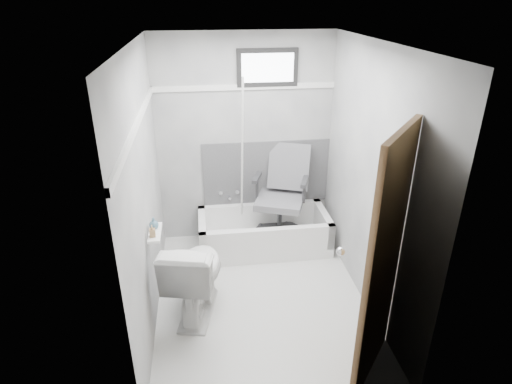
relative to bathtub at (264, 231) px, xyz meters
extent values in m
plane|color=white|center=(-0.17, -0.93, -0.21)|extent=(2.60, 2.60, 0.00)
plane|color=silver|center=(-0.17, -0.93, 2.19)|extent=(2.60, 2.60, 0.00)
cube|color=gray|center=(-0.17, 0.37, 0.99)|extent=(2.00, 0.02, 2.40)
cube|color=gray|center=(-0.17, -2.23, 0.99)|extent=(2.00, 0.02, 2.40)
cube|color=gray|center=(-1.17, -0.93, 0.99)|extent=(0.02, 2.60, 2.40)
cube|color=gray|center=(0.83, -0.93, 0.99)|extent=(0.02, 2.60, 2.40)
imported|color=white|center=(-0.79, -1.02, 0.20)|extent=(0.64, 0.91, 0.82)
cube|color=#4C4C4F|center=(0.08, 0.36, 0.59)|extent=(1.50, 0.02, 0.78)
cube|color=white|center=(-0.17, 0.36, 1.61)|extent=(2.00, 0.02, 0.06)
cube|color=white|center=(-1.16, -0.93, 1.61)|extent=(0.02, 2.60, 0.06)
cylinder|color=silver|center=(-0.23, 0.13, 0.84)|extent=(0.02, 0.41, 1.92)
cube|color=white|center=(-1.10, -1.06, 0.69)|extent=(0.10, 0.32, 0.02)
imported|color=#A78053|center=(-1.11, -1.14, 0.76)|extent=(0.05, 0.05, 0.10)
imported|color=#446B7E|center=(-1.11, -1.00, 0.75)|extent=(0.09, 0.09, 0.10)
camera|label=1|loc=(-0.67, -4.28, 2.54)|focal=30.00mm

